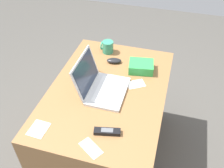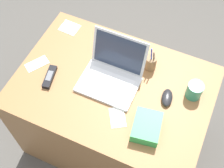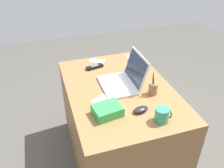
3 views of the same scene
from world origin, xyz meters
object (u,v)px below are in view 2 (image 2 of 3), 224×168
object	(u,v)px
laptop	(112,74)
cordless_phone	(50,77)
computer_mouse	(167,98)
pen_holder	(151,63)
coffee_mug_white	(195,90)
snack_bag	(147,127)

from	to	relation	value
laptop	cordless_phone	world-z (taller)	laptop
computer_mouse	cordless_phone	world-z (taller)	computer_mouse
cordless_phone	pen_holder	xyz separation A→B (m)	(0.50, 0.31, 0.04)
pen_holder	computer_mouse	bearing A→B (deg)	-45.86
computer_mouse	cordless_phone	size ratio (longest dim) A/B	0.71
coffee_mug_white	snack_bag	world-z (taller)	coffee_mug_white
laptop	snack_bag	size ratio (longest dim) A/B	1.86
computer_mouse	cordless_phone	distance (m)	0.68
laptop	coffee_mug_white	size ratio (longest dim) A/B	3.32
cordless_phone	pen_holder	bearing A→B (deg)	31.67
coffee_mug_white	pen_holder	size ratio (longest dim) A/B	0.56
computer_mouse	snack_bag	distance (m)	0.22
coffee_mug_white	cordless_phone	distance (m)	0.82
computer_mouse	snack_bag	size ratio (longest dim) A/B	0.63
laptop	snack_bag	distance (m)	0.36
laptop	cordless_phone	distance (m)	0.36
laptop	pen_holder	xyz separation A→B (m)	(0.17, 0.17, -0.00)
coffee_mug_white	laptop	bearing A→B (deg)	-168.84
coffee_mug_white	pen_holder	distance (m)	0.29
cordless_phone	snack_bag	world-z (taller)	snack_bag
snack_bag	laptop	bearing A→B (deg)	143.75
computer_mouse	snack_bag	xyz separation A→B (m)	(-0.04, -0.22, 0.02)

